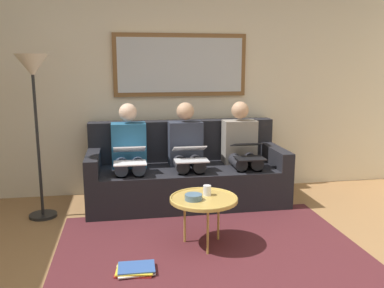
% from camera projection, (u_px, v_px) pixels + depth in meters
% --- Properties ---
extents(wall_rear, '(6.00, 0.12, 2.60)m').
position_uv_depth(wall_rear, '(180.00, 86.00, 4.98)').
color(wall_rear, beige).
rests_on(wall_rear, ground_plane).
extents(area_rug, '(2.60, 1.80, 0.01)m').
position_uv_depth(area_rug, '(209.00, 247.00, 3.54)').
color(area_rug, '#4C1E23').
rests_on(area_rug, ground_plane).
extents(couch, '(2.20, 0.90, 0.90)m').
position_uv_depth(couch, '(186.00, 174.00, 4.71)').
color(couch, black).
rests_on(couch, ground_plane).
extents(framed_mirror, '(1.59, 0.05, 0.73)m').
position_uv_depth(framed_mirror, '(181.00, 65.00, 4.84)').
color(framed_mirror, brown).
extents(coffee_table, '(0.59, 0.59, 0.44)m').
position_uv_depth(coffee_table, '(204.00, 199.00, 3.50)').
color(coffee_table, tan).
rests_on(coffee_table, ground_plane).
extents(cup, '(0.07, 0.07, 0.09)m').
position_uv_depth(cup, '(207.00, 190.00, 3.56)').
color(cup, silver).
rests_on(cup, coffee_table).
extents(bowl, '(0.15, 0.15, 0.05)m').
position_uv_depth(bowl, '(193.00, 197.00, 3.44)').
color(bowl, slate).
rests_on(bowl, coffee_table).
extents(person_left, '(0.38, 0.58, 1.14)m').
position_uv_depth(person_left, '(242.00, 148.00, 4.69)').
color(person_left, gray).
rests_on(person_left, couch).
extents(laptop_black, '(0.31, 0.39, 0.16)m').
position_uv_depth(laptop_black, '(248.00, 150.00, 4.46)').
color(laptop_black, black).
extents(person_middle, '(0.38, 0.58, 1.14)m').
position_uv_depth(person_middle, '(187.00, 150.00, 4.58)').
color(person_middle, '#2D3342').
rests_on(person_middle, couch).
extents(laptop_silver, '(0.35, 0.34, 0.15)m').
position_uv_depth(laptop_silver, '(190.00, 154.00, 4.35)').
color(laptop_silver, silver).
extents(person_right, '(0.38, 0.58, 1.14)m').
position_uv_depth(person_right, '(129.00, 152.00, 4.48)').
color(person_right, '#235B84').
rests_on(person_right, couch).
extents(laptop_white, '(0.33, 0.38, 0.17)m').
position_uv_depth(laptop_white, '(130.00, 155.00, 4.25)').
color(laptop_white, white).
extents(magazine_stack, '(0.31, 0.25, 0.04)m').
position_uv_depth(magazine_stack, '(135.00, 269.00, 3.11)').
color(magazine_stack, red).
rests_on(magazine_stack, ground_plane).
extents(standing_lamp, '(0.32, 0.32, 1.66)m').
position_uv_depth(standing_lamp, '(33.00, 84.00, 3.99)').
color(standing_lamp, black).
rests_on(standing_lamp, ground_plane).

